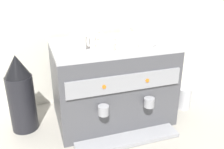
% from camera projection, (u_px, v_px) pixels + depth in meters
% --- Properties ---
extents(ground_plane, '(4.00, 4.00, 0.00)m').
position_uv_depth(ground_plane, '(112.00, 116.00, 1.59)').
color(ground_plane, '#9E998E').
extents(tiled_backsplash_wall, '(2.80, 0.03, 0.97)m').
position_uv_depth(tiled_backsplash_wall, '(97.00, 30.00, 1.68)').
color(tiled_backsplash_wall, silver).
rests_on(tiled_backsplash_wall, ground_plane).
extents(espresso_machine, '(0.67, 0.54, 0.48)m').
position_uv_depth(espresso_machine, '(112.00, 82.00, 1.49)').
color(espresso_machine, '#4C4C51').
rests_on(espresso_machine, ground_plane).
extents(ceramic_cup_0, '(0.10, 0.07, 0.08)m').
position_uv_depth(ceramic_cup_0, '(81.00, 42.00, 1.27)').
color(ceramic_cup_0, white).
rests_on(ceramic_cup_0, espresso_machine).
extents(ceramic_cup_1, '(0.08, 0.10, 0.06)m').
position_uv_depth(ceramic_cup_1, '(94.00, 33.00, 1.49)').
color(ceramic_cup_1, white).
rests_on(ceramic_cup_1, espresso_machine).
extents(ceramic_cup_2, '(0.08, 0.08, 0.07)m').
position_uv_depth(ceramic_cup_2, '(128.00, 41.00, 1.31)').
color(ceramic_cup_2, white).
rests_on(ceramic_cup_2, espresso_machine).
extents(ceramic_cup_3, '(0.08, 0.10, 0.08)m').
position_uv_depth(ceramic_cup_3, '(126.00, 30.00, 1.52)').
color(ceramic_cup_3, white).
rests_on(ceramic_cup_3, espresso_machine).
extents(ceramic_cup_4, '(0.11, 0.06, 0.08)m').
position_uv_depth(ceramic_cup_4, '(146.00, 41.00, 1.30)').
color(ceramic_cup_4, white).
rests_on(ceramic_cup_4, espresso_machine).
extents(ceramic_cup_5, '(0.07, 0.10, 0.07)m').
position_uv_depth(ceramic_cup_5, '(90.00, 40.00, 1.32)').
color(ceramic_cup_5, white).
rests_on(ceramic_cup_5, espresso_machine).
extents(ceramic_bowl_0, '(0.10, 0.10, 0.04)m').
position_uv_depth(ceramic_bowl_0, '(137.00, 38.00, 1.43)').
color(ceramic_bowl_0, beige).
rests_on(ceramic_bowl_0, espresso_machine).
extents(ceramic_bowl_1, '(0.12, 0.12, 0.04)m').
position_uv_depth(ceramic_bowl_1, '(80.00, 39.00, 1.41)').
color(ceramic_bowl_1, beige).
rests_on(ceramic_bowl_1, espresso_machine).
extents(ceramic_bowl_2, '(0.11, 0.11, 0.04)m').
position_uv_depth(ceramic_bowl_2, '(105.00, 46.00, 1.27)').
color(ceramic_bowl_2, beige).
rests_on(ceramic_bowl_2, espresso_machine).
extents(ceramic_bowl_3, '(0.11, 0.11, 0.03)m').
position_uv_depth(ceramic_bowl_3, '(106.00, 40.00, 1.40)').
color(ceramic_bowl_3, beige).
rests_on(ceramic_bowl_3, espresso_machine).
extents(coffee_grinder, '(0.15, 0.15, 0.45)m').
position_uv_depth(coffee_grinder, '(21.00, 94.00, 1.38)').
color(coffee_grinder, black).
rests_on(coffee_grinder, ground_plane).
extents(milk_pitcher, '(0.09, 0.09, 0.14)m').
position_uv_depth(milk_pitcher, '(184.00, 98.00, 1.66)').
color(milk_pitcher, '#B7B7BC').
rests_on(milk_pitcher, ground_plane).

